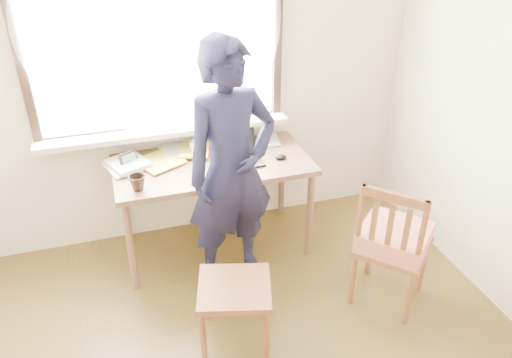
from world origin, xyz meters
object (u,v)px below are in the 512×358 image
object	(u,v)px
mug_white	(198,148)
person	(231,170)
mug_dark	(138,183)
work_chair	(235,294)
desk	(213,172)
side_chair	(393,240)
laptop	(238,155)

from	to	relation	value
mug_white	person	xyz separation A→B (m)	(0.12, -0.53, 0.07)
mug_white	mug_dark	bearing A→B (deg)	-140.95
work_chair	desk	bearing A→B (deg)	83.68
mug_white	side_chair	bearing A→B (deg)	-46.10
work_chair	side_chair	distance (m)	1.09
person	mug_white	bearing A→B (deg)	89.77
mug_dark	desk	bearing A→B (deg)	22.44
work_chair	person	world-z (taller)	person
mug_white	side_chair	world-z (taller)	side_chair
desk	side_chair	bearing A→B (deg)	-43.32
desk	mug_dark	bearing A→B (deg)	-157.56
side_chair	desk	bearing A→B (deg)	136.68
laptop	work_chair	size ratio (longest dim) A/B	0.63
side_chair	mug_white	bearing A→B (deg)	133.90
mug_white	person	distance (m)	0.54
mug_white	side_chair	size ratio (longest dim) A/B	0.14
work_chair	person	distance (m)	0.81
mug_dark	laptop	bearing A→B (deg)	14.72
desk	laptop	bearing A→B (deg)	-10.55
mug_white	person	world-z (taller)	person
person	side_chair	bearing A→B (deg)	-43.80
desk	laptop	size ratio (longest dim) A/B	4.31
desk	mug_dark	world-z (taller)	mug_dark
mug_white	side_chair	distance (m)	1.54
side_chair	person	world-z (taller)	person
work_chair	side_chair	size ratio (longest dim) A/B	0.55
work_chair	mug_white	bearing A→B (deg)	88.02
mug_white	person	bearing A→B (deg)	-77.51
mug_dark	mug_white	bearing A→B (deg)	39.05
person	work_chair	bearing A→B (deg)	-117.16
mug_dark	person	xyz separation A→B (m)	(0.60, -0.13, 0.07)
desk	side_chair	xyz separation A→B (m)	(0.98, -0.92, -0.18)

